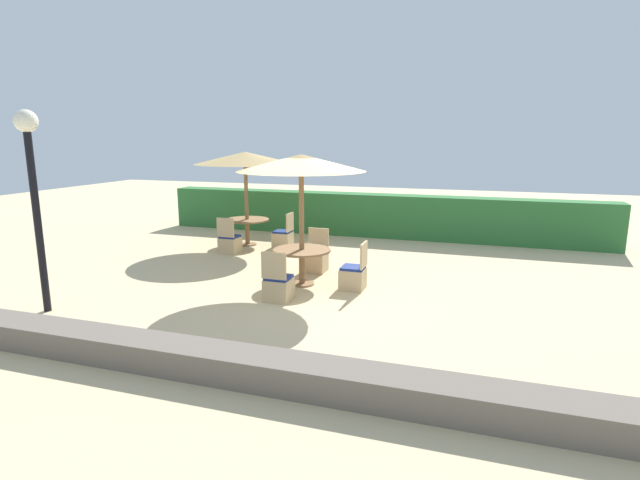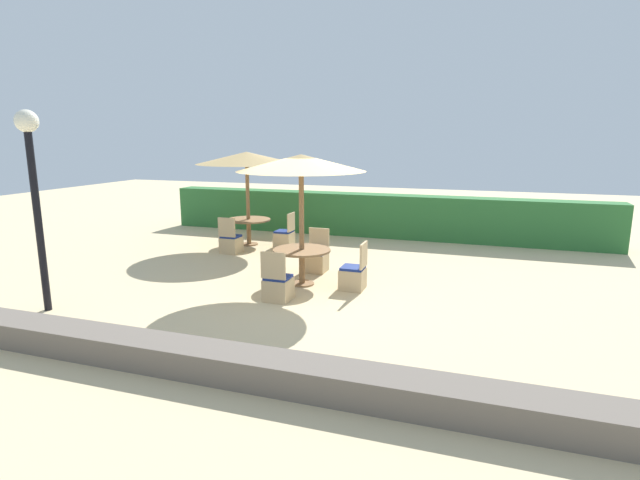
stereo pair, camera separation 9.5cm
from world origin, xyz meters
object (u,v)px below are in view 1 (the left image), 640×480
patio_chair_center_east (354,276)px  parasol_back_left (245,158)px  patio_chair_center_south (278,286)px  round_table_back_left (247,224)px  round_table_center (302,256)px  patio_chair_back_left_east (283,238)px  parasol_center (301,164)px  lamp_post (32,171)px  patio_chair_back_left_south (230,243)px  patio_chair_center_north (316,260)px

patio_chair_center_east → parasol_back_left: size_ratio=0.35×
patio_chair_center_south → parasol_back_left: size_ratio=0.35×
patio_chair_center_east → round_table_back_left: size_ratio=0.78×
round_table_center → patio_chair_back_left_east: bearing=118.4°
patio_chair_center_east → round_table_back_left: patio_chair_center_east is taller
patio_chair_center_south → round_table_center: bearing=86.9°
parasol_center → patio_chair_center_east: (1.06, 0.02, -2.13)m
lamp_post → patio_chair_back_left_south: (0.89, 4.80, -2.09)m
lamp_post → patio_chair_back_left_south: 5.31m
lamp_post → parasol_back_left: (0.88, 5.83, -0.02)m
patio_chair_center_south → patio_chair_back_left_south: size_ratio=1.00×
patio_chair_center_east → patio_chair_back_left_east: bearing=41.8°
round_table_center → patio_chair_center_north: bearing=92.8°
round_table_back_left → patio_chair_back_left_east: patio_chair_back_left_east is taller
parasol_back_left → patio_chair_back_left_east: 2.32m
patio_chair_center_south → round_table_back_left: 4.89m
parasol_center → lamp_post: bearing=-141.9°
round_table_center → patio_chair_center_east: patio_chair_center_east is taller
round_table_center → parasol_back_left: parasol_back_left is taller
round_table_center → patio_chair_back_left_east: patio_chair_back_left_east is taller
patio_chair_center_south → round_table_back_left: patio_chair_center_south is taller
round_table_center → patio_chair_center_east: (1.06, 0.02, -0.32)m
round_table_center → patio_chair_back_left_south: size_ratio=1.23×
parasol_center → patio_chair_back_left_south: 3.96m
round_table_back_left → parasol_back_left: bearing=0.0°
parasol_center → round_table_back_left: (-2.69, 3.03, -1.82)m
lamp_post → patio_chair_center_east: (4.63, 2.82, -2.09)m
lamp_post → patio_chair_center_north: size_ratio=3.57×
patio_chair_back_left_south → lamp_post: bearing=-100.5°
patio_chair_back_left_south → round_table_center: bearing=-36.7°
patio_chair_back_left_south → round_table_back_left: bearing=90.8°
parasol_center → patio_chair_back_left_south: (-2.68, 1.99, -2.13)m
patio_chair_center_north → parasol_back_left: bearing=-37.2°
round_table_center → round_table_back_left: 4.05m
patio_chair_center_north → patio_chair_center_east: bearing=137.9°
parasol_back_left → patio_chair_back_left_east: (1.05, 0.01, -2.07)m
lamp_post → patio_chair_back_left_east: 6.50m
round_table_back_left → patio_chair_back_left_east: (1.05, 0.01, -0.32)m
round_table_center → parasol_back_left: bearing=131.6°
round_table_center → patio_chair_center_south: size_ratio=1.23×
patio_chair_center_south → patio_chair_back_left_south: bearing=130.5°
lamp_post → patio_chair_center_east: size_ratio=3.57×
parasol_back_left → round_table_back_left: size_ratio=2.25×
parasol_center → patio_chair_center_east: size_ratio=2.76×
patio_chair_center_east → patio_chair_back_left_south: size_ratio=1.00×
patio_chair_center_east → patio_chair_back_left_east: same height
parasol_back_left → patio_chair_back_left_south: size_ratio=2.89×
parasol_back_left → patio_chair_back_left_south: (0.01, -1.04, -2.07)m
round_table_center → patio_chair_center_south: (-0.06, -1.07, -0.32)m
parasol_center → patio_chair_center_south: 2.39m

